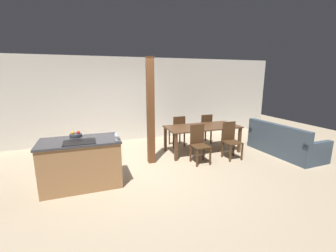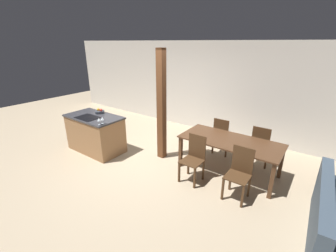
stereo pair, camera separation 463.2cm
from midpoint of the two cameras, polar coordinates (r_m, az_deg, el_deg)
name	(u,v)px [view 2 (the right image)]	position (r m, az deg, el deg)	size (l,w,h in m)	color
ground_plane	(143,160)	(4.84, 18.95, -10.15)	(16.00, 16.00, 0.00)	tan
wall_back	(200,87)	(6.93, 27.32, 9.79)	(11.20, 0.08, 2.70)	silver
kitchen_island	(96,133)	(4.89, 3.45, -2.52)	(1.47, 0.81, 0.94)	#9E7047
fruit_bowl	(100,111)	(4.96, 4.45, 4.04)	(0.23, 0.23, 0.11)	#383D47
wine_glass_near	(99,120)	(4.11, 8.86, 1.52)	(0.08, 0.08, 0.16)	silver
wine_glass_middle	(102,119)	(4.18, 9.45, 1.85)	(0.08, 0.08, 0.16)	silver
dining_table	(230,144)	(5.16, 42.02, -4.53)	(2.05, 0.94, 0.74)	#51331E
dining_chair_near_left	(194,158)	(4.54, 36.42, -8.39)	(0.40, 0.40, 0.95)	#472D19
dining_chair_near_right	(239,172)	(4.69, 47.71, -10.48)	(0.40, 0.40, 0.95)	#472D19
dining_chair_far_left	(222,136)	(5.82, 36.76, -2.64)	(0.40, 0.40, 0.95)	#472D19
dining_chair_far_right	(261,145)	(5.94, 45.52, -4.44)	(0.40, 0.40, 0.95)	#472D19
timber_post	(162,107)	(4.72, 25.20, 5.02)	(0.16, 0.16, 2.55)	brown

